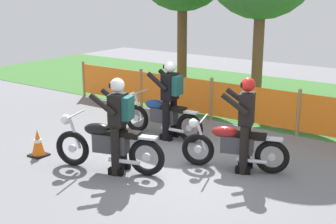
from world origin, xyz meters
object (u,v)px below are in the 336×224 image
at_px(motorcycle_trailing, 234,146).
at_px(traffic_cone, 38,143).
at_px(rider_trailing, 245,121).
at_px(rider_lead, 170,95).
at_px(motorcycle_lead, 162,116).
at_px(rider_third, 119,120).
at_px(motorcycle_third, 108,144).

relative_size(motorcycle_trailing, traffic_cone, 3.52).
xyz_separation_m(rider_trailing, traffic_cone, (-3.56, -1.67, -0.66)).
bearing_deg(traffic_cone, rider_lead, 58.71).
distance_m(motorcycle_lead, traffic_cone, 2.66).
distance_m(motorcycle_lead, motorcycle_trailing, 2.28).
height_order(motorcycle_trailing, traffic_cone, motorcycle_trailing).
distance_m(rider_lead, rider_third, 2.08).
distance_m(motorcycle_lead, motorcycle_third, 2.13).
distance_m(motorcycle_lead, rider_trailing, 2.47).
relative_size(motorcycle_third, rider_third, 1.21).
xyz_separation_m(rider_lead, rider_third, (0.37, -2.05, 0.00)).
bearing_deg(traffic_cone, motorcycle_trailing, 25.40).
relative_size(motorcycle_third, rider_lead, 1.21).
height_order(rider_lead, rider_trailing, same).
xyz_separation_m(motorcycle_trailing, rider_third, (-1.57, -1.28, 0.51)).
xyz_separation_m(motorcycle_trailing, rider_lead, (-1.94, 0.77, 0.51)).
height_order(motorcycle_lead, rider_trailing, rider_trailing).
bearing_deg(rider_trailing, motorcycle_third, 16.96).
xyz_separation_m(motorcycle_third, traffic_cone, (-1.60, -0.25, -0.22)).
bearing_deg(motorcycle_trailing, motorcycle_lead, -38.01).
xyz_separation_m(rider_lead, traffic_cone, (-1.44, -2.37, -0.69)).
xyz_separation_m(motorcycle_third, rider_trailing, (1.96, 1.41, 0.43)).
relative_size(rider_lead, rider_third, 1.00).
xyz_separation_m(motorcycle_third, rider_lead, (-0.15, 2.12, 0.47)).
bearing_deg(rider_lead, motorcycle_lead, 0.51).
height_order(motorcycle_lead, traffic_cone, motorcycle_lead).
height_order(rider_lead, rider_third, same).
xyz_separation_m(motorcycle_trailing, traffic_cone, (-3.38, -1.61, -0.18)).
xyz_separation_m(motorcycle_lead, rider_lead, (0.22, 0.02, 0.50)).
bearing_deg(traffic_cone, motorcycle_third, 9.07).
xyz_separation_m(motorcycle_trailing, motorcycle_third, (-1.79, -1.35, 0.04)).
distance_m(motorcycle_trailing, rider_third, 2.09).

